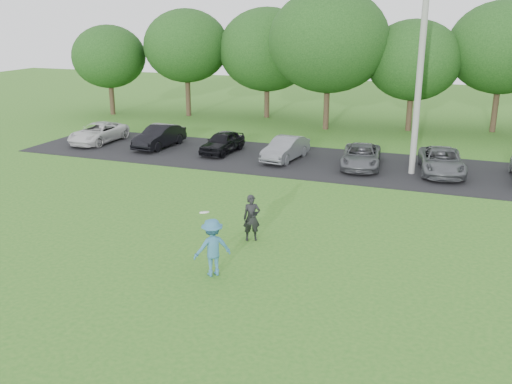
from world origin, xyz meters
TOP-DOWN VIEW (x-y plane):
  - ground at (0.00, 0.00)m, footprint 100.00×100.00m
  - parking_lot at (0.00, 13.00)m, footprint 32.00×6.50m
  - utility_pole at (4.30, 12.54)m, footprint 0.28×0.28m
  - frisbee_player at (0.15, -0.38)m, footprint 1.21×1.18m
  - camera_bystander at (0.25, 2.43)m, footprint 0.66×0.58m
  - parked_cars at (0.62, 12.99)m, footprint 28.25×4.38m
  - tree_row at (1.51, 22.76)m, footprint 42.39×9.85m

SIDE VIEW (x-z plane):
  - ground at x=0.00m, z-range 0.00..0.00m
  - parking_lot at x=0.00m, z-range 0.00..0.03m
  - parked_cars at x=0.62m, z-range -0.02..1.19m
  - camera_bystander at x=0.25m, z-range 0.00..1.53m
  - frisbee_player at x=0.15m, z-range -0.14..1.81m
  - utility_pole at x=4.30m, z-range 0.00..9.68m
  - tree_row at x=1.51m, z-range 0.59..9.23m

